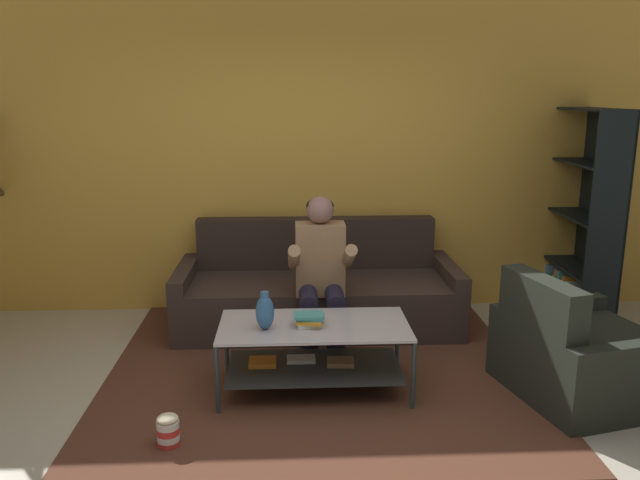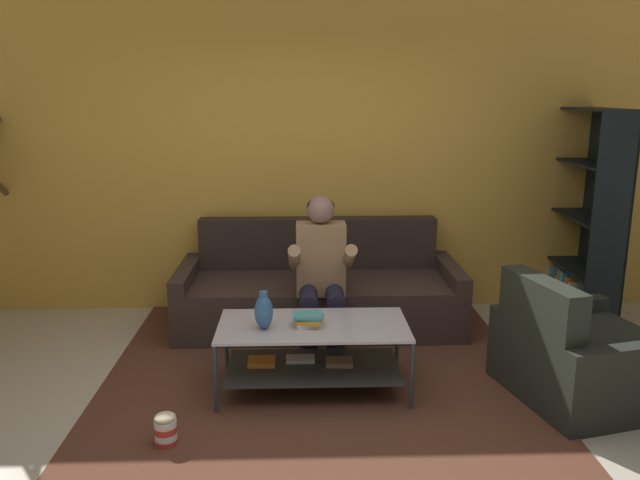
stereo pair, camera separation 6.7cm
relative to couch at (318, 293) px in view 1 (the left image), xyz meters
The scene contains 11 objects.
ground 1.94m from the couch, 90.83° to the right, with size 16.80×16.80×0.00m, color beige.
back_partition 1.28m from the couch, 92.97° to the left, with size 8.40×0.12×2.90m, color gold.
couch is the anchor object (origin of this frame).
person_seated_center 0.67m from the couch, 90.00° to the right, with size 0.50×0.58×1.21m.
coffee_table 1.23m from the couch, 94.05° to the right, with size 1.26×0.63×0.47m.
area_rug 0.80m from the couch, 93.05° to the right, with size 3.00×3.17×0.01m.
vase 1.40m from the couch, 107.08° to the right, with size 0.12×0.12×0.25m.
book_stack 1.28m from the couch, 94.94° to the right, with size 0.21×0.20×0.08m.
bookshelf 2.38m from the couch, ahead, with size 0.36×1.06×1.85m.
armchair 2.17m from the couch, 39.52° to the right, with size 1.10×1.12×0.84m.
popcorn_tub 2.11m from the couch, 116.46° to the right, with size 0.13×0.13×0.20m.
Camera 1 is at (-0.20, -3.20, 1.97)m, focal length 35.00 mm.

